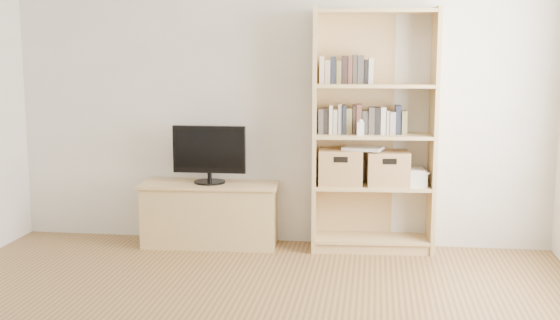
% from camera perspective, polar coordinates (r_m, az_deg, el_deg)
% --- Properties ---
extents(back_wall, '(4.50, 0.02, 2.60)m').
position_cam_1_polar(back_wall, '(5.86, -0.12, 5.80)').
color(back_wall, silver).
rests_on(back_wall, floor).
extents(tv_stand, '(1.12, 0.47, 0.50)m').
position_cam_1_polar(tv_stand, '(5.91, -5.69, -4.50)').
color(tv_stand, tan).
rests_on(tv_stand, floor).
extents(bookshelf, '(1.00, 0.42, 1.95)m').
position_cam_1_polar(bookshelf, '(5.66, 7.61, 2.32)').
color(bookshelf, tan).
rests_on(bookshelf, floor).
extents(television, '(0.61, 0.05, 0.47)m').
position_cam_1_polar(television, '(5.81, -5.77, 0.42)').
color(television, black).
rests_on(television, tv_stand).
extents(books_row_mid, '(0.82, 0.25, 0.22)m').
position_cam_1_polar(books_row_mid, '(5.67, 7.61, 3.21)').
color(books_row_mid, '#443E3B').
rests_on(books_row_mid, bookshelf).
extents(books_row_upper, '(0.37, 0.15, 0.19)m').
position_cam_1_polar(books_row_upper, '(5.63, 5.47, 7.18)').
color(books_row_upper, '#443E3B').
rests_on(books_row_upper, bookshelf).
extents(baby_monitor, '(0.06, 0.04, 0.11)m').
position_cam_1_polar(baby_monitor, '(5.54, 6.57, 2.53)').
color(baby_monitor, white).
rests_on(baby_monitor, bookshelf).
extents(basket_left, '(0.37, 0.31, 0.29)m').
position_cam_1_polar(basket_left, '(5.68, 4.93, -0.57)').
color(basket_left, olive).
rests_on(basket_left, bookshelf).
extents(basket_right, '(0.36, 0.30, 0.27)m').
position_cam_1_polar(basket_right, '(5.70, 8.75, -0.67)').
color(basket_right, olive).
rests_on(basket_right, bookshelf).
extents(laptop, '(0.34, 0.27, 0.02)m').
position_cam_1_polar(laptop, '(5.65, 6.77, 0.94)').
color(laptop, white).
rests_on(laptop, basket_left).
extents(magazine_stack, '(0.19, 0.26, 0.11)m').
position_cam_1_polar(magazine_stack, '(5.74, 10.88, -1.48)').
color(magazine_stack, silver).
rests_on(magazine_stack, bookshelf).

